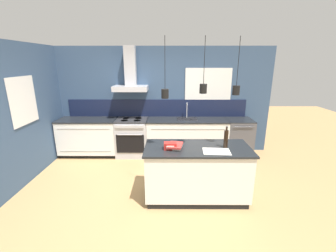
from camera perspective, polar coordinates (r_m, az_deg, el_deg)
The scene contains 12 objects.
ground_plane at distance 4.19m, azimuth -4.00°, elevation -16.37°, with size 16.00×16.00×0.00m, color tan.
wall_back at distance 5.61m, azimuth -3.04°, elevation 6.91°, with size 5.60×2.29×2.60m.
wall_left at distance 5.12m, azimuth -31.98°, elevation 3.00°, with size 0.08×3.80×2.60m.
counter_run_left at distance 5.86m, azimuth -19.41°, elevation -2.62°, with size 1.40×0.64×0.91m.
counter_run_sink at distance 5.54m, azimuth 4.79°, elevation -2.80°, with size 1.94×0.64×1.29m.
oven_range at distance 5.59m, azimuth -9.05°, elevation -2.84°, with size 0.75×0.66×0.91m.
dishwasher at distance 5.77m, azimuth 17.42°, elevation -2.77°, with size 0.60×0.65×0.91m.
kitchen_island at distance 3.87m, azimuth 7.26°, elevation -11.57°, with size 1.72×0.80×0.91m.
bottle_on_island at distance 3.70m, azimuth 14.50°, elevation -3.15°, with size 0.07×0.07×0.36m.
book_stack at distance 3.63m, azimuth 1.92°, elevation -5.04°, with size 0.27×0.36×0.06m.
red_supply_box at distance 3.56m, azimuth 0.57°, elevation -5.07°, with size 0.20×0.14×0.11m.
paper_pile at distance 3.56m, azimuth 12.22°, elevation -6.31°, with size 0.43×0.30×0.01m.
Camera 1 is at (0.30, -3.53, 2.25)m, focal length 24.00 mm.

